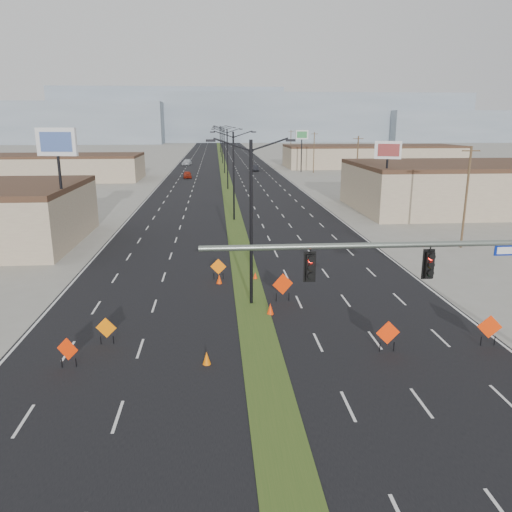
{
  "coord_description": "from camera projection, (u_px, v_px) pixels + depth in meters",
  "views": [
    {
      "loc": [
        -2.07,
        -17.26,
        10.91
      ],
      "look_at": [
        0.26,
        11.53,
        3.2
      ],
      "focal_mm": 35.0,
      "sensor_mm": 36.0,
      "label": 1
    }
  ],
  "objects": [
    {
      "name": "utility_pole_0",
      "position": [
        466.0,
        196.0,
        44.02
      ],
      "size": [
        1.6,
        0.2,
        9.0
      ],
      "color": "#4C3823",
      "rests_on": "ground"
    },
    {
      "name": "utility_pole_1",
      "position": [
        357.0,
        164.0,
        77.73
      ],
      "size": [
        1.6,
        0.2,
        9.0
      ],
      "color": "#4C3823",
      "rests_on": "ground"
    },
    {
      "name": "utility_pole_2",
      "position": [
        314.0,
        152.0,
        111.43
      ],
      "size": [
        1.6,
        0.2,
        9.0
      ],
      "color": "#4C3823",
      "rests_on": "ground"
    },
    {
      "name": "mesa_center",
      "position": [
        282.0,
        118.0,
        308.01
      ],
      "size": [
        220.0,
        50.0,
        28.0
      ],
      "primitive_type": "cube",
      "color": "gray",
      "rests_on": "ground"
    },
    {
      "name": "cone_3",
      "position": [
        219.0,
        279.0,
        34.93
      ],
      "size": [
        0.42,
        0.42,
        0.67
      ],
      "primitive_type": "cone",
      "rotation": [
        0.0,
        0.0,
        0.04
      ],
      "color": "#E33904",
      "rests_on": "ground"
    },
    {
      "name": "streetlight_6",
      "position": [
        220.0,
        138.0,
        191.54
      ],
      "size": [
        5.15,
        0.24,
        10.02
      ],
      "color": "black",
      "rests_on": "ground"
    },
    {
      "name": "mesa_east",
      "position": [
        507.0,
        126.0,
        310.57
      ],
      "size": [
        160.0,
        50.0,
        18.0
      ],
      "primitive_type": "cube",
      "color": "gray",
      "rests_on": "ground"
    },
    {
      "name": "mesa_west",
      "position": [
        2.0,
        123.0,
        277.06
      ],
      "size": [
        180.0,
        50.0,
        22.0
      ],
      "primitive_type": "cube",
      "color": "gray",
      "rests_on": "ground"
    },
    {
      "name": "streetlight_4",
      "position": [
        222.0,
        144.0,
        137.61
      ],
      "size": [
        5.15,
        0.24,
        10.02
      ],
      "color": "black",
      "rests_on": "ground"
    },
    {
      "name": "streetlight_3",
      "position": [
        224.0,
        149.0,
        110.65
      ],
      "size": [
        5.15,
        0.24,
        10.02
      ],
      "color": "black",
      "rests_on": "ground"
    },
    {
      "name": "car_far",
      "position": [
        187.0,
        162.0,
        133.89
      ],
      "size": [
        2.65,
        5.18,
        1.44
      ],
      "primitive_type": "imported",
      "rotation": [
        0.0,
        0.0,
        -0.13
      ],
      "color": "silver",
      "rests_on": "ground"
    },
    {
      "name": "cone_1",
      "position": [
        270.0,
        309.0,
        29.3
      ],
      "size": [
        0.5,
        0.5,
        0.68
      ],
      "primitive_type": "cone",
      "rotation": [
        0.0,
        0.0,
        0.24
      ],
      "color": "#F83605",
      "rests_on": "ground"
    },
    {
      "name": "streetlight_2",
      "position": [
        227.0,
        157.0,
        83.68
      ],
      "size": [
        5.15,
        0.24,
        10.02
      ],
      "color": "black",
      "rests_on": "ground"
    },
    {
      "name": "cone_2",
      "position": [
        255.0,
        276.0,
        35.97
      ],
      "size": [
        0.36,
        0.36,
        0.53
      ],
      "primitive_type": "cone",
      "rotation": [
        0.0,
        0.0,
        0.16
      ],
      "color": "#FF3305",
      "rests_on": "ground"
    },
    {
      "name": "pole_sign_west",
      "position": [
        57.0,
        151.0,
        41.55
      ],
      "size": [
        3.44,
        1.02,
        10.56
      ],
      "rotation": [
        0.0,
        0.0,
        -0.2
      ],
      "color": "black",
      "rests_on": "ground"
    },
    {
      "name": "streetlight_5",
      "position": [
        221.0,
        140.0,
        164.58
      ],
      "size": [
        5.15,
        0.24,
        10.02
      ],
      "color": "black",
      "rests_on": "ground"
    },
    {
      "name": "streetlight_0",
      "position": [
        251.0,
        218.0,
        29.75
      ],
      "size": [
        5.15,
        0.24,
        10.02
      ],
      "color": "black",
      "rests_on": "ground"
    },
    {
      "name": "building_se_near",
      "position": [
        493.0,
        188.0,
        64.87
      ],
      "size": [
        36.0,
        18.0,
        5.5
      ],
      "primitive_type": "cube",
      "color": "tan",
      "rests_on": "ground"
    },
    {
      "name": "signal_mast",
      "position": [
        471.0,
        274.0,
        20.95
      ],
      "size": [
        16.3,
        0.6,
        8.0
      ],
      "color": "slate",
      "rests_on": "ground"
    },
    {
      "name": "construction_sign_0",
      "position": [
        68.0,
        350.0,
        22.81
      ],
      "size": [
        1.05,
        0.41,
        1.47
      ],
      "rotation": [
        0.0,
        0.0,
        -0.35
      ],
      "color": "red",
      "rests_on": "ground"
    },
    {
      "name": "construction_sign_5",
      "position": [
        490.0,
        328.0,
        25.02
      ],
      "size": [
        1.22,
        0.23,
        1.64
      ],
      "rotation": [
        0.0,
        0.0,
        -0.16
      ],
      "color": "red",
      "rests_on": "ground"
    },
    {
      "name": "mesa_backdrop",
      "position": [
        171.0,
        115.0,
        321.3
      ],
      "size": [
        140.0,
        50.0,
        32.0
      ],
      "primitive_type": "cube",
      "color": "gray",
      "rests_on": "ground"
    },
    {
      "name": "cone_0",
      "position": [
        207.0,
        358.0,
        23.2
      ],
      "size": [
        0.5,
        0.5,
        0.65
      ],
      "primitive_type": "cone",
      "rotation": [
        0.0,
        0.0,
        -0.34
      ],
      "color": "orange",
      "rests_on": "ground"
    },
    {
      "name": "building_sw_far",
      "position": [
        63.0,
        168.0,
        98.38
      ],
      "size": [
        30.0,
        14.0,
        4.5
      ],
      "primitive_type": "cube",
      "color": "tan",
      "rests_on": "ground"
    },
    {
      "name": "car_left",
      "position": [
        187.0,
        175.0,
        102.02
      ],
      "size": [
        1.92,
        4.2,
        1.39
      ],
      "primitive_type": "imported",
      "rotation": [
        0.0,
        0.0,
        0.07
      ],
      "color": "maroon",
      "rests_on": "ground"
    },
    {
      "name": "construction_sign_1",
      "position": [
        106.0,
        329.0,
        25.22
      ],
      "size": [
        1.07,
        0.23,
        1.44
      ],
      "rotation": [
        0.0,
        0.0,
        -0.17
      ],
      "color": "orange",
      "rests_on": "ground"
    },
    {
      "name": "streetlight_1",
      "position": [
        234.0,
        173.0,
        56.72
      ],
      "size": [
        5.15,
        0.24,
        10.02
      ],
      "color": "black",
      "rests_on": "ground"
    },
    {
      "name": "median_strip",
      "position": [
        224.0,
        172.0,
        115.9
      ],
      "size": [
        2.0,
        400.0,
        0.04
      ],
      "primitive_type": "cube",
      "color": "#304E1C",
      "rests_on": "ground"
    },
    {
      "name": "building_se_far",
      "position": [
        372.0,
        157.0,
        127.84
      ],
      "size": [
        44.0,
        16.0,
        5.0
      ],
      "primitive_type": "cube",
      "color": "tan",
      "rests_on": "ground"
    },
    {
      "name": "road_surface",
      "position": [
        224.0,
        172.0,
        115.9
      ],
      "size": [
        25.0,
        400.0,
        0.02
      ],
      "primitive_type": "cube",
      "color": "black",
      "rests_on": "ground"
    },
    {
      "name": "pole_sign_east_near",
      "position": [
        388.0,
        156.0,
        55.7
      ],
      "size": [
        2.88,
        1.32,
        8.99
      ],
      "rotation": [
        0.0,
        0.0,
        -0.35
      ],
      "color": "black",
      "rests_on": "ground"
    },
    {
      "name": "utility_pole_3",
      "position": [
        291.0,
        145.0,
        145.14
      ],
      "size": [
        1.6,
        0.2,
        9.0
      ],
      "color": "#4C3823",
      "rests_on": "ground"
    },
    {
      "name": "construction_sign_2",
      "position": [
        218.0,
        267.0,
        35.77
      ],
      "size": [
        1.14,
        0.21,
        1.53
      ],
      "rotation": [
        0.0,
        0.0,
        -0.15
      ],
      "color": "#FF6B05",
      "rests_on": "ground"
    },
    {
      "name": "ground",
      "position": [
        273.0,
        410.0,
        19.59
      ],
      "size": [
        600.0,
        600.0,
        0.0
      ],
      "primitive_type": "plane",
      "color": "gray",
      "rests_on": "ground"
    },
    {
      "name": "construction_sign_3",
      "position": [
        283.0,
        285.0,
        31.27
      ],
      "size": [
        1.34,
        0.39,
        1.84
      ],
      "rotation": [
        0.0,
        0.0,
        0.26
      ],
      "color": "red",
      "rests_on": "ground"
    },
    {
      "name": "pole_sign_east_far",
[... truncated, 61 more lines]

